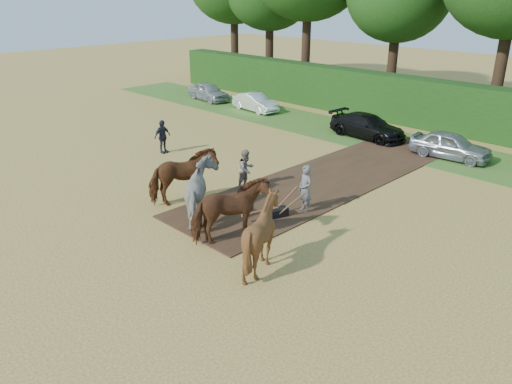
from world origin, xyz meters
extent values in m
plane|color=gold|center=(0.00, 0.00, 0.00)|extent=(120.00, 120.00, 0.00)
cube|color=#472D1C|center=(1.50, 7.00, 0.03)|extent=(4.50, 17.00, 0.05)
cube|color=#38601E|center=(0.00, 14.00, 0.01)|extent=(50.00, 5.00, 0.03)
cube|color=#14380F|center=(0.00, 18.50, 1.50)|extent=(46.00, 1.60, 3.00)
imported|color=#B0A58A|center=(-0.36, 3.17, 0.89)|extent=(0.72, 0.90, 1.78)
imported|color=#22222E|center=(-7.24, 3.58, 0.90)|extent=(0.55, 1.09, 1.79)
imported|color=brown|center=(-0.98, 0.22, 1.15)|extent=(2.02, 2.98, 2.31)
imported|color=#B8B2A5|center=(0.95, -0.23, 1.15)|extent=(2.78, 2.57, 2.31)
imported|color=brown|center=(2.89, -0.68, 1.15)|extent=(2.02, 2.98, 2.31)
imported|color=#603018|center=(4.82, -1.13, 1.16)|extent=(2.42, 2.57, 2.31)
cube|color=black|center=(2.66, 1.82, 0.19)|extent=(0.67, 1.06, 0.38)
cube|color=brown|center=(2.45, 1.19, 0.38)|extent=(0.58, 1.50, 0.11)
cylinder|color=brown|center=(2.61, 2.47, 0.60)|extent=(0.26, 1.11, 0.81)
cylinder|color=brown|center=(3.07, 2.32, 0.60)|extent=(0.55, 1.03, 0.81)
imported|color=gray|center=(3.06, 3.07, 0.96)|extent=(0.81, 0.66, 1.93)
imported|color=#B2B4B9|center=(-15.93, 14.00, 0.69)|extent=(4.21, 2.05, 1.38)
imported|color=white|center=(-10.73, 14.03, 0.64)|extent=(3.98, 1.71, 1.27)
imported|color=black|center=(-1.16, 13.84, 0.69)|extent=(4.83, 2.15, 1.38)
imported|color=#9DA1A5|center=(4.04, 13.59, 0.70)|extent=(4.21, 2.00, 1.39)
cylinder|color=#382616|center=(-21.00, 21.50, 2.93)|extent=(0.70, 0.70, 5.85)
cylinder|color=#382616|center=(-17.00, 22.00, 2.70)|extent=(0.70, 0.70, 5.40)
cylinder|color=#382616|center=(-12.00, 21.00, 3.26)|extent=(0.70, 0.70, 6.53)
cylinder|color=#382616|center=(-5.00, 22.50, 2.59)|extent=(0.70, 0.70, 5.17)
cylinder|color=#382616|center=(3.00, 21.50, 3.04)|extent=(0.70, 0.70, 6.08)
camera|label=1|loc=(14.48, -11.00, 8.22)|focal=35.00mm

